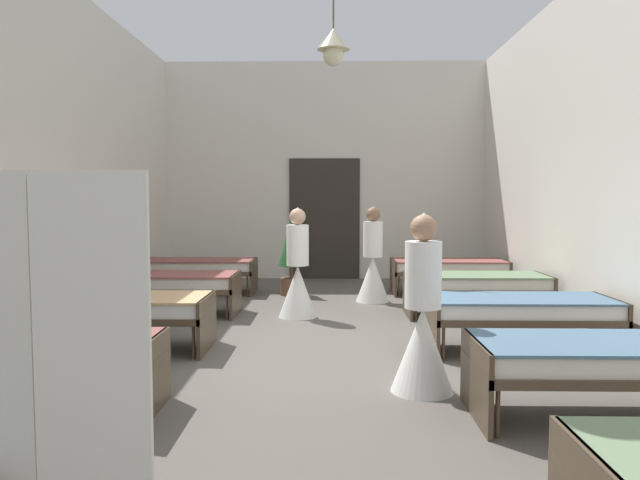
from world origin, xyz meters
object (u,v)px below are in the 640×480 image
(bed_right_row_2, at_px, (521,310))
(nurse_near_aisle, at_px, (423,328))
(bed_left_row_1, at_px, (27,357))
(nurse_mid_aisle, at_px, (298,278))
(bed_right_row_3, at_px, (476,284))
(nurse_far_aisle, at_px, (373,268))
(bed_right_row_4, at_px, (449,268))
(potted_plant, at_px, (291,251))
(bed_left_row_4, at_px, (199,267))
(bed_left_row_3, at_px, (168,283))
(bed_right_row_1, at_px, (605,360))
(bed_left_row_2, at_px, (119,309))

(bed_right_row_2, xyz_separation_m, nurse_near_aisle, (-1.23, -1.30, 0.09))
(bed_left_row_1, distance_m, nurse_mid_aisle, 4.10)
(bed_right_row_3, relative_size, nurse_far_aisle, 1.28)
(bed_right_row_3, distance_m, bed_right_row_4, 1.90)
(nurse_near_aisle, bearing_deg, potted_plant, 175.65)
(bed_left_row_4, height_order, nurse_far_aisle, nurse_far_aisle)
(bed_left_row_4, bearing_deg, nurse_far_aisle, -15.31)
(bed_left_row_3, xyz_separation_m, bed_right_row_4, (4.22, 1.90, 0.00))
(bed_right_row_4, bearing_deg, nurse_mid_aisle, -140.37)
(bed_right_row_1, height_order, bed_left_row_2, same)
(bed_right_row_3, xyz_separation_m, bed_left_row_4, (-4.22, 1.90, 0.00))
(bed_left_row_1, xyz_separation_m, bed_right_row_3, (4.22, 3.80, 0.00))
(bed_left_row_2, distance_m, bed_right_row_3, 4.63)
(bed_right_row_3, relative_size, bed_left_row_4, 1.00)
(bed_left_row_4, bearing_deg, bed_right_row_2, -41.99)
(nurse_mid_aisle, bearing_deg, potted_plant, 97.53)
(bed_right_row_2, relative_size, nurse_near_aisle, 1.28)
(bed_right_row_2, bearing_deg, bed_left_row_4, 138.01)
(bed_right_row_2, xyz_separation_m, bed_right_row_3, (0.00, 1.90, 0.00))
(bed_right_row_3, bearing_deg, bed_right_row_4, 90.00)
(bed_left_row_4, distance_m, bed_right_row_4, 4.22)
(nurse_mid_aisle, bearing_deg, bed_right_row_4, 40.65)
(bed_left_row_2, relative_size, nurse_near_aisle, 1.28)
(bed_right_row_3, bearing_deg, bed_left_row_3, 180.00)
(bed_left_row_2, bearing_deg, bed_right_row_1, -24.23)
(bed_left_row_2, relative_size, bed_right_row_4, 1.00)
(bed_right_row_1, xyz_separation_m, bed_right_row_3, (0.00, 3.80, 0.00))
(bed_left_row_3, distance_m, potted_plant, 2.35)
(bed_left_row_3, xyz_separation_m, bed_right_row_3, (4.22, 0.00, 0.00))
(bed_left_row_1, relative_size, bed_left_row_4, 1.00)
(bed_left_row_2, relative_size, bed_left_row_3, 1.00)
(bed_left_row_1, bearing_deg, bed_left_row_3, 90.00)
(potted_plant, bearing_deg, bed_right_row_4, 3.97)
(bed_left_row_1, relative_size, nurse_near_aisle, 1.28)
(bed_right_row_3, xyz_separation_m, nurse_far_aisle, (-1.33, 1.11, 0.09))
(bed_right_row_1, bearing_deg, bed_left_row_2, 155.77)
(bed_left_row_1, bearing_deg, bed_right_row_2, 24.23)
(nurse_far_aisle, distance_m, potted_plant, 1.46)
(bed_left_row_1, distance_m, bed_right_row_3, 5.68)
(bed_right_row_4, bearing_deg, bed_right_row_1, -90.00)
(bed_left_row_3, bearing_deg, bed_right_row_1, -41.99)
(bed_left_row_1, xyz_separation_m, nurse_mid_aisle, (1.79, 3.69, 0.09))
(bed_right_row_1, bearing_deg, nurse_mid_aisle, 123.43)
(potted_plant, bearing_deg, nurse_near_aisle, -73.95)
(bed_left_row_1, distance_m, bed_left_row_2, 1.90)
(bed_right_row_2, height_order, nurse_mid_aisle, nurse_mid_aisle)
(bed_right_row_2, distance_m, potted_plant, 4.49)
(nurse_far_aisle, bearing_deg, bed_right_row_3, 43.96)
(bed_left_row_1, height_order, bed_right_row_3, same)
(bed_left_row_3, height_order, potted_plant, potted_plant)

